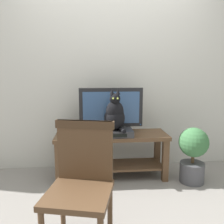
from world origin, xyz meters
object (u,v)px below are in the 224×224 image
object	(u,v)px
book_stack	(69,128)
potted_plant	(193,152)
media_box	(114,133)
tv_stand	(112,147)
cat	(115,115)
wooden_chair	(82,177)
tv	(111,110)

from	to	relation	value
book_stack	potted_plant	distance (m)	1.48
media_box	tv_stand	bearing A→B (deg)	107.44
cat	wooden_chair	bearing A→B (deg)	-108.46
media_box	book_stack	xyz separation A→B (m)	(-0.53, 0.13, 0.03)
media_box	potted_plant	bearing A→B (deg)	-9.07
tv	wooden_chair	bearing A→B (deg)	-104.81
cat	book_stack	size ratio (longest dim) A/B	1.96
media_box	book_stack	distance (m)	0.55
cat	wooden_chair	world-z (taller)	cat
media_box	cat	size ratio (longest dim) A/B	0.88
cat	potted_plant	size ratio (longest dim) A/B	0.73
tv	cat	distance (m)	0.17
cat	book_stack	distance (m)	0.58
cat	potted_plant	bearing A→B (deg)	-8.21
cat	potted_plant	world-z (taller)	cat
wooden_chair	potted_plant	distance (m)	1.54
tv_stand	potted_plant	distance (m)	0.95
tv_stand	wooden_chair	xyz separation A→B (m)	(-0.32, -1.13, 0.16)
media_box	tv	bearing A→B (deg)	99.52
tv_stand	potted_plant	size ratio (longest dim) A/B	2.05
book_stack	potted_plant	size ratio (longest dim) A/B	0.37
media_box	book_stack	size ratio (longest dim) A/B	1.73
media_box	wooden_chair	xyz separation A→B (m)	(-0.34, -1.04, -0.05)
book_stack	cat	bearing A→B (deg)	-15.39
media_box	potted_plant	size ratio (longest dim) A/B	0.64
potted_plant	cat	bearing A→B (deg)	171.79
wooden_chair	media_box	bearing A→B (deg)	71.82
cat	book_stack	world-z (taller)	cat
media_box	potted_plant	xyz separation A→B (m)	(0.89, -0.14, -0.22)
cat	wooden_chair	xyz separation A→B (m)	(-0.34, -1.03, -0.26)
tv_stand	cat	xyz separation A→B (m)	(0.03, -0.10, 0.42)
media_box	wooden_chair	world-z (taller)	wooden_chair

